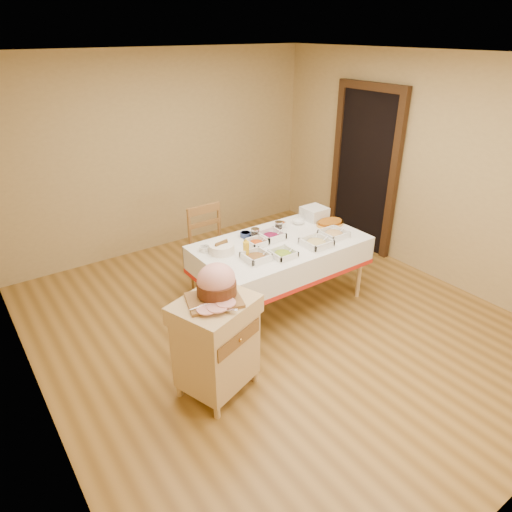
{
  "coord_description": "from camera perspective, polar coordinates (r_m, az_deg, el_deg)",
  "views": [
    {
      "loc": [
        -2.48,
        -3.13,
        2.81
      ],
      "look_at": [
        -0.1,
        0.2,
        0.75
      ],
      "focal_mm": 32.0,
      "sensor_mm": 36.0,
      "label": 1
    }
  ],
  "objects": [
    {
      "name": "preserve_jar_right",
      "position": [
        5.11,
        2.85,
        3.67
      ],
      "size": [
        0.09,
        0.09,
        0.11
      ],
      "color": "silver",
      "rests_on": "dining_table"
    },
    {
      "name": "serving_dish_d",
      "position": [
        5.05,
        9.7,
        2.78
      ],
      "size": [
        0.26,
        0.26,
        0.1
      ],
      "color": "white",
      "rests_on": "dining_table"
    },
    {
      "name": "serving_dish_b",
      "position": [
        4.54,
        3.38,
        0.29
      ],
      "size": [
        0.23,
        0.23,
        0.09
      ],
      "color": "white",
      "rests_on": "dining_table"
    },
    {
      "name": "ham_on_board",
      "position": [
        3.58,
        -5.0,
        -3.53
      ],
      "size": [
        0.44,
        0.42,
        0.29
      ],
      "color": "brown",
      "rests_on": "butcher_cart"
    },
    {
      "name": "serving_dish_a",
      "position": [
        4.47,
        0.01,
        -0.09
      ],
      "size": [
        0.24,
        0.24,
        0.11
      ],
      "color": "white",
      "rests_on": "dining_table"
    },
    {
      "name": "room_shell",
      "position": [
        4.27,
        2.63,
        6.01
      ],
      "size": [
        5.0,
        5.0,
        5.0
      ],
      "color": "olive",
      "rests_on": "ground"
    },
    {
      "name": "serving_dish_f",
      "position": [
        4.91,
        1.9,
        2.53
      ],
      "size": [
        0.26,
        0.24,
        0.12
      ],
      "color": "white",
      "rests_on": "dining_table"
    },
    {
      "name": "small_bowl_mid",
      "position": [
        4.97,
        -1.31,
        2.73
      ],
      "size": [
        0.12,
        0.12,
        0.05
      ],
      "color": "navy",
      "rests_on": "dining_table"
    },
    {
      "name": "serving_dish_c",
      "position": [
        4.8,
        7.55,
        1.68
      ],
      "size": [
        0.27,
        0.27,
        0.11
      ],
      "color": "white",
      "rests_on": "dining_table"
    },
    {
      "name": "plate_stack",
      "position": [
        5.48,
        7.31,
        5.34
      ],
      "size": [
        0.26,
        0.26,
        0.14
      ],
      "color": "white",
      "rests_on": "dining_table"
    },
    {
      "name": "mustard_bottle",
      "position": [
        4.52,
        -1.25,
        0.99
      ],
      "size": [
        0.06,
        0.06,
        0.19
      ],
      "color": "gold",
      "rests_on": "dining_table"
    },
    {
      "name": "dining_table",
      "position": [
        4.94,
        3.07,
        0.09
      ],
      "size": [
        1.82,
        1.02,
        0.76
      ],
      "color": "tan",
      "rests_on": "ground"
    },
    {
      "name": "small_bowl_left",
      "position": [
        4.67,
        -6.39,
        0.94
      ],
      "size": [
        0.11,
        0.11,
        0.05
      ],
      "color": "white",
      "rests_on": "dining_table"
    },
    {
      "name": "bread_basket",
      "position": [
        4.61,
        -4.33,
        0.97
      ],
      "size": [
        0.26,
        0.26,
        0.11
      ],
      "color": "white",
      "rests_on": "dining_table"
    },
    {
      "name": "preserve_jar_left",
      "position": [
        4.91,
        -0.1,
        2.77
      ],
      "size": [
        0.09,
        0.09,
        0.12
      ],
      "color": "silver",
      "rests_on": "dining_table"
    },
    {
      "name": "bowl_white_imported",
      "position": [
        5.03,
        -0.39,
        2.91
      ],
      "size": [
        0.16,
        0.16,
        0.04
      ],
      "primitive_type": "imported",
      "rotation": [
        0.0,
        0.0,
        0.07
      ],
      "color": "white",
      "rests_on": "dining_table"
    },
    {
      "name": "butcher_cart",
      "position": [
        3.82,
        -5.01,
        -10.54
      ],
      "size": [
        0.76,
        0.69,
        0.88
      ],
      "color": "tan",
      "rests_on": "ground"
    },
    {
      "name": "brass_platter",
      "position": [
        5.35,
        9.23,
        4.12
      ],
      "size": [
        0.36,
        0.26,
        0.05
      ],
      "color": "gold",
      "rests_on": "dining_table"
    },
    {
      "name": "bowl_small_imported",
      "position": [
        5.33,
        5.32,
        4.29
      ],
      "size": [
        0.15,
        0.15,
        0.05
      ],
      "primitive_type": "imported",
      "rotation": [
        0.0,
        0.0,
        0.05
      ],
      "color": "white",
      "rests_on": "dining_table"
    },
    {
      "name": "doorway",
      "position": [
        6.41,
        13.46,
        10.64
      ],
      "size": [
        0.09,
        1.1,
        2.2
      ],
      "color": "black",
      "rests_on": "ground"
    },
    {
      "name": "small_bowl_right",
      "position": [
        5.22,
        3.16,
        3.99
      ],
      "size": [
        0.12,
        0.12,
        0.06
      ],
      "color": "white",
      "rests_on": "dining_table"
    },
    {
      "name": "serving_dish_e",
      "position": [
        4.77,
        0.08,
        1.7
      ],
      "size": [
        0.2,
        0.19,
        0.09
      ],
      "color": "white",
      "rests_on": "dining_table"
    },
    {
      "name": "dining_chair",
      "position": [
        5.26,
        -5.52,
        0.85
      ],
      "size": [
        0.46,
        0.43,
        1.01
      ],
      "color": "brown",
      "rests_on": "ground"
    }
  ]
}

